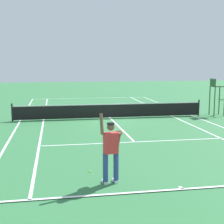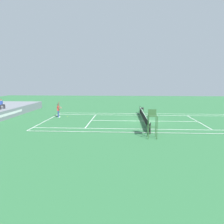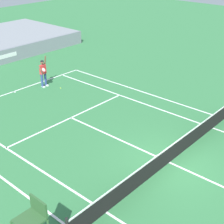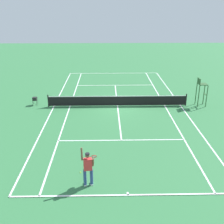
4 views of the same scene
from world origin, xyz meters
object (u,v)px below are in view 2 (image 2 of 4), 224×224
Objects in this scene: umpire_chair at (152,120)px; tennis_player at (58,110)px; tennis_ball at (68,117)px; spectator_seated_4 at (2,104)px; ball_hopper at (142,108)px.

tennis_player is at bearing 50.87° from umpire_chair.
spectator_seated_4 is at bearing 93.64° from tennis_ball.
ball_hopper is (5.33, -11.56, -0.42)m from tennis_player.
tennis_ball is at bearing -64.92° from tennis_player.
spectator_seated_4 is at bearing 64.43° from umpire_chair.
tennis_player reaches higher than ball_hopper.
umpire_chair is (-9.51, -10.03, 1.52)m from tennis_ball.
tennis_player is 14.30m from umpire_chair.
tennis_player is at bearing 115.08° from tennis_ball.
spectator_seated_4 is 0.52× the size of umpire_chair.
tennis_ball is at bearing 46.51° from umpire_chair.
tennis_player is (0.06, -7.64, -0.76)m from spectator_seated_4.
ball_hopper is at bearing -65.25° from tennis_player.
tennis_player is 1.51m from tennis_ball.
tennis_ball is (0.55, -8.69, -1.72)m from spectator_seated_4.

